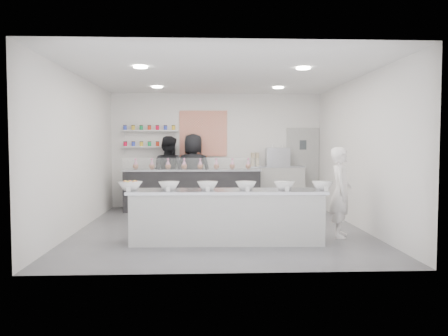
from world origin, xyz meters
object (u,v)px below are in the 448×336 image
(back_bar, at_px, (192,190))
(espresso_machine, at_px, (277,157))
(prep_counter, at_px, (227,216))
(staff_left, at_px, (168,173))
(espresso_ledge, at_px, (276,187))
(staff_right, at_px, (193,172))
(woman_prep, at_px, (341,192))

(back_bar, distance_m, espresso_machine, 2.40)
(prep_counter, relative_size, staff_left, 1.76)
(espresso_ledge, bearing_deg, back_bar, -167.70)
(back_bar, bearing_deg, espresso_ledge, 12.30)
(staff_left, xyz_separation_m, staff_right, (0.65, 0.00, 0.03))
(back_bar, xyz_separation_m, woman_prep, (2.75, -3.18, 0.28))
(back_bar, relative_size, staff_left, 1.81)
(back_bar, height_order, staff_left, staff_left)
(espresso_ledge, relative_size, woman_prep, 0.91)
(espresso_machine, xyz_separation_m, woman_prep, (0.54, -3.65, -0.52))
(back_bar, bearing_deg, prep_counter, -79.05)
(woman_prep, xyz_separation_m, staff_right, (-2.73, 3.47, 0.16))
(prep_counter, height_order, espresso_ledge, espresso_ledge)
(back_bar, distance_m, staff_left, 0.81)
(espresso_ledge, relative_size, staff_right, 0.76)
(espresso_ledge, height_order, staff_left, staff_left)
(prep_counter, height_order, staff_right, staff_right)
(back_bar, relative_size, staff_right, 1.75)
(espresso_ledge, distance_m, espresso_machine, 0.78)
(prep_counter, relative_size, espresso_ledge, 2.23)
(espresso_ledge, bearing_deg, woman_prep, -80.97)
(prep_counter, xyz_separation_m, espresso_ledge, (1.49, 4.01, 0.10))
(prep_counter, relative_size, staff_right, 1.70)
(prep_counter, xyz_separation_m, staff_right, (-0.66, 3.83, 0.52))
(back_bar, height_order, staff_right, staff_right)
(woman_prep, relative_size, staff_left, 0.86)
(prep_counter, xyz_separation_m, espresso_machine, (1.53, 4.01, 0.88))
(back_bar, distance_m, woman_prep, 4.21)
(espresso_machine, bearing_deg, staff_left, -176.38)
(prep_counter, distance_m, espresso_machine, 4.38)
(espresso_machine, distance_m, staff_left, 2.88)
(espresso_machine, height_order, staff_left, staff_left)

